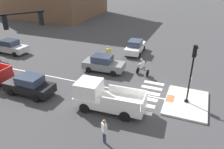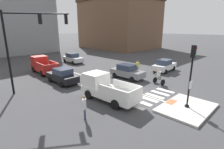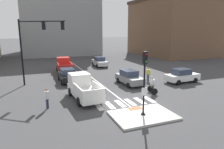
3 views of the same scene
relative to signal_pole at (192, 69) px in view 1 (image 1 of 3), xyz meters
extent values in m
plane|color=#3D3D3F|center=(0.00, 2.57, -2.88)|extent=(300.00, 300.00, 0.00)
cube|color=beige|center=(0.00, 0.01, -2.80)|extent=(4.47, 3.13, 0.15)
cube|color=#DB5B38|center=(0.00, 1.22, -2.73)|extent=(1.10, 0.60, 0.01)
cylinder|color=black|center=(0.00, 0.01, -2.67)|extent=(0.32, 0.32, 0.12)
cylinder|color=black|center=(0.00, 0.01, -0.83)|extent=(0.12, 0.12, 3.57)
cube|color=white|center=(0.00, -0.07, -1.00)|extent=(0.44, 0.03, 0.56)
cube|color=black|center=(0.00, 0.01, 1.38)|extent=(0.24, 0.28, 0.84)
sphere|color=red|center=(0.00, -0.15, 1.63)|extent=(0.12, 0.12, 0.12)
sphere|color=green|center=(0.00, -0.15, 1.13)|extent=(0.12, 0.12, 0.12)
cube|color=silver|center=(-2.37, 3.01, -2.88)|extent=(0.44, 1.80, 0.01)
cube|color=silver|center=(-1.42, 3.01, -2.88)|extent=(0.44, 1.80, 0.01)
cube|color=silver|center=(-0.47, 3.01, -2.88)|extent=(0.44, 1.80, 0.01)
cube|color=silver|center=(0.47, 3.01, -2.88)|extent=(0.44, 1.80, 0.01)
cube|color=silver|center=(1.42, 3.01, -2.88)|extent=(0.44, 1.80, 0.01)
cube|color=silver|center=(2.37, 3.01, -2.88)|extent=(0.44, 1.80, 0.01)
cube|color=silver|center=(0.00, 12.57, -2.88)|extent=(0.14, 28.00, 0.01)
cube|color=black|center=(-5.73, 10.68, 3.62)|extent=(0.39, 0.40, 0.80)
sphere|color=gold|center=(-5.63, 10.82, 3.62)|extent=(0.12, 0.12, 0.12)
cube|color=black|center=(-4.00, 9.44, 3.62)|extent=(0.39, 0.40, 0.80)
sphere|color=gold|center=(-3.90, 9.58, 3.62)|extent=(0.12, 0.12, 0.12)
cube|color=slate|center=(3.02, 8.28, -2.23)|extent=(1.91, 4.18, 0.70)
cube|color=#2D384C|center=(3.01, 8.43, -1.56)|extent=(1.58, 1.98, 0.64)
cylinder|color=black|center=(3.92, 7.06, -2.58)|extent=(0.21, 0.61, 0.60)
cylinder|color=black|center=(2.25, 6.97, -2.58)|extent=(0.21, 0.61, 0.60)
cylinder|color=black|center=(3.78, 9.59, -2.58)|extent=(0.21, 0.61, 0.60)
cylinder|color=black|center=(2.12, 9.51, -2.58)|extent=(0.21, 0.61, 0.60)
cube|color=black|center=(-3.34, 12.08, -2.23)|extent=(1.72, 4.11, 0.70)
cube|color=#2D384C|center=(-3.34, 11.93, -1.56)|extent=(1.49, 1.91, 0.64)
cylinder|color=black|center=(-4.18, 13.35, -2.58)|extent=(0.18, 0.60, 0.60)
cylinder|color=black|center=(-2.52, 13.36, -2.58)|extent=(0.18, 0.60, 0.60)
cylinder|color=black|center=(-4.17, 10.81, -2.58)|extent=(0.18, 0.60, 0.60)
cylinder|color=black|center=(-2.50, 10.82, -2.58)|extent=(0.18, 0.60, 0.60)
cube|color=silver|center=(3.58, 20.78, -2.23)|extent=(1.75, 4.12, 0.70)
cube|color=#2D384C|center=(3.59, 20.93, -1.56)|extent=(1.50, 1.92, 0.64)
cylinder|color=black|center=(4.40, 19.50, -2.58)|extent=(0.19, 0.60, 0.60)
cylinder|color=black|center=(2.74, 19.52, -2.58)|extent=(0.19, 0.60, 0.60)
cylinder|color=black|center=(4.43, 22.04, -2.58)|extent=(0.19, 0.60, 0.60)
cube|color=white|center=(9.25, 6.89, -2.23)|extent=(4.18, 1.90, 0.70)
cube|color=#2D384C|center=(9.10, 6.88, -1.56)|extent=(1.97, 1.57, 0.64)
cylinder|color=black|center=(10.48, 7.78, -2.58)|extent=(0.61, 0.21, 0.60)
cylinder|color=black|center=(10.56, 6.12, -2.58)|extent=(0.61, 0.21, 0.60)
cylinder|color=black|center=(7.94, 7.66, -2.58)|extent=(0.61, 0.21, 0.60)
cylinder|color=black|center=(8.02, 6.00, -2.58)|extent=(0.61, 0.21, 0.60)
cube|color=red|center=(-2.04, 16.42, -1.60)|extent=(0.28, 2.81, 0.60)
cube|color=red|center=(-3.01, 15.00, -1.60)|extent=(1.80, 0.21, 0.60)
cylinder|color=black|center=(-2.04, 16.04, -2.50)|extent=(0.28, 0.77, 0.76)
cube|color=white|center=(-2.99, 5.13, -2.20)|extent=(2.19, 5.20, 0.60)
cube|color=white|center=(-3.09, 6.73, -1.35)|extent=(1.89, 1.80, 1.10)
cube|color=#2D384C|center=(-3.13, 7.56, -1.27)|extent=(1.62, 0.17, 0.60)
cube|color=white|center=(-3.83, 4.06, -1.60)|extent=(0.28, 2.81, 0.60)
cube|color=white|center=(-2.05, 4.16, -1.60)|extent=(0.28, 2.81, 0.60)
cube|color=white|center=(-2.85, 2.64, -1.60)|extent=(1.80, 0.20, 0.60)
cylinder|color=black|center=(-3.99, 6.66, -2.50)|extent=(0.28, 0.77, 0.76)
cylinder|color=black|center=(-2.17, 6.76, -2.50)|extent=(0.28, 0.77, 0.76)
cylinder|color=black|center=(-3.83, 3.68, -2.50)|extent=(0.28, 0.77, 0.76)
cylinder|color=black|center=(-2.00, 3.78, -2.50)|extent=(0.28, 0.77, 0.76)
cylinder|color=black|center=(3.71, 4.95, -2.55)|extent=(0.65, 0.17, 0.66)
cylinder|color=black|center=(3.50, 3.92, -2.55)|extent=(0.65, 0.17, 0.66)
cylinder|color=black|center=(3.60, 4.43, -2.33)|extent=(0.23, 0.88, 0.05)
cylinder|color=black|center=(3.57, 4.26, -2.15)|extent=(0.04, 0.04, 0.30)
cylinder|color=black|center=(3.70, 4.90, -2.03)|extent=(0.44, 0.12, 0.04)
cylinder|color=#6B6051|center=(3.52, 4.43, -2.15)|extent=(0.20, 0.41, 0.33)
cylinder|color=#6B6051|center=(3.68, 4.40, -2.15)|extent=(0.20, 0.41, 0.33)
cube|color=silver|center=(3.62, 4.51, -1.72)|extent=(0.41, 0.44, 0.60)
sphere|color=tan|center=(3.64, 4.63, -1.31)|extent=(0.22, 0.22, 0.22)
cylinder|color=silver|center=(3.50, 4.72, -1.72)|extent=(0.17, 0.46, 0.31)
cylinder|color=silver|center=(3.81, 4.66, -1.72)|extent=(0.17, 0.46, 0.31)
cylinder|color=#2D334C|center=(-6.31, 4.05, -2.47)|extent=(0.12, 0.12, 0.82)
cylinder|color=#2D334C|center=(-6.21, 4.18, -2.47)|extent=(0.12, 0.12, 0.82)
cube|color=silver|center=(-6.26, 4.11, -1.76)|extent=(0.40, 0.42, 0.60)
cylinder|color=silver|center=(-6.40, 3.93, -1.81)|extent=(0.09, 0.09, 0.56)
cylinder|color=silver|center=(-6.12, 4.29, -1.81)|extent=(0.09, 0.09, 0.56)
sphere|color=#936B4C|center=(-6.26, 4.11, -1.32)|extent=(0.22, 0.22, 0.22)
cylinder|color=#2D334C|center=(5.80, 9.02, -2.47)|extent=(0.12, 0.12, 0.82)
cylinder|color=#2D334C|center=(5.89, 8.88, -2.47)|extent=(0.12, 0.12, 0.82)
cube|color=#DBD64C|center=(5.85, 8.95, -1.76)|extent=(0.38, 0.42, 0.60)
cylinder|color=#DBD64C|center=(5.72, 9.14, -1.81)|extent=(0.09, 0.09, 0.56)
cylinder|color=#DBD64C|center=(5.98, 8.76, -1.81)|extent=(0.09, 0.09, 0.56)
sphere|color=#936B4C|center=(5.85, 8.95, -1.32)|extent=(0.22, 0.22, 0.22)
camera|label=1|loc=(-15.57, -0.15, 6.58)|focal=35.73mm
camera|label=2|loc=(-12.21, -4.31, 2.95)|focal=27.64mm
camera|label=3|loc=(-7.14, -11.96, 3.21)|focal=32.84mm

